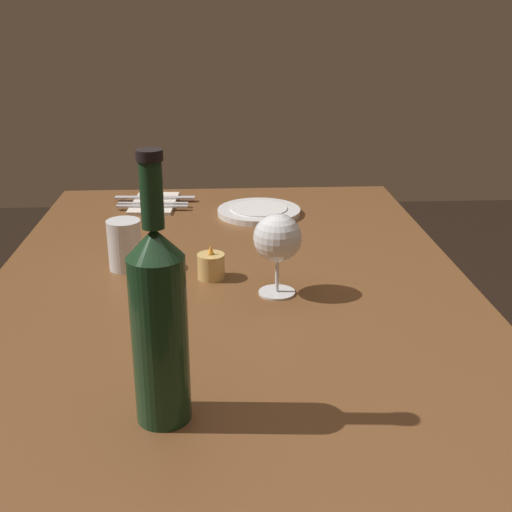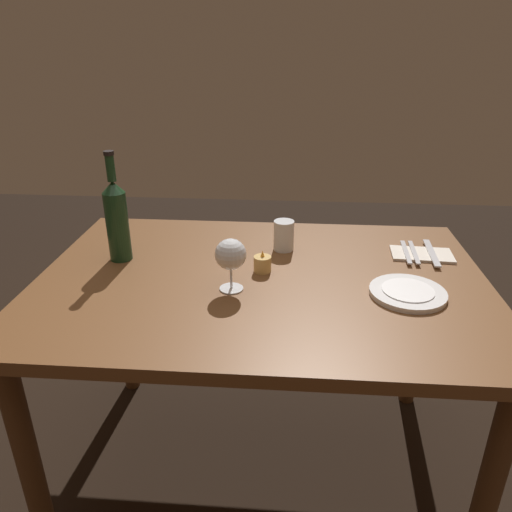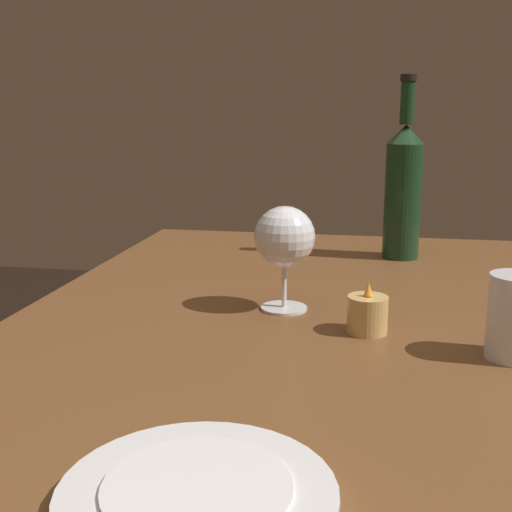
% 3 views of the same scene
% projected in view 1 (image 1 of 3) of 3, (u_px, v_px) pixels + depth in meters
% --- Properties ---
extents(dining_table, '(1.30, 0.90, 0.74)m').
position_uv_depth(dining_table, '(231.00, 320.00, 1.28)').
color(dining_table, brown).
rests_on(dining_table, ground).
extents(wine_glass_left, '(0.09, 0.09, 0.15)m').
position_uv_depth(wine_glass_left, '(278.00, 240.00, 1.14)').
color(wine_glass_left, white).
rests_on(wine_glass_left, dining_table).
extents(wine_bottle, '(0.07, 0.07, 0.34)m').
position_uv_depth(wine_bottle, '(159.00, 321.00, 0.78)').
color(wine_bottle, '#19381E').
rests_on(wine_bottle, dining_table).
extents(water_tumbler, '(0.07, 0.07, 0.10)m').
position_uv_depth(water_tumbler, '(125.00, 247.00, 1.27)').
color(water_tumbler, white).
rests_on(water_tumbler, dining_table).
extents(votive_candle, '(0.05, 0.05, 0.07)m').
position_uv_depth(votive_candle, '(211.00, 267.00, 1.23)').
color(votive_candle, '#DBB266').
rests_on(votive_candle, dining_table).
extents(dinner_plate, '(0.21, 0.21, 0.02)m').
position_uv_depth(dinner_plate, '(259.00, 211.00, 1.62)').
color(dinner_plate, white).
rests_on(dinner_plate, dining_table).
extents(folded_napkin, '(0.20, 0.12, 0.01)m').
position_uv_depth(folded_napkin, '(154.00, 203.00, 1.70)').
color(folded_napkin, silver).
rests_on(folded_napkin, dining_table).
extents(fork_inner, '(0.03, 0.18, 0.00)m').
position_uv_depth(fork_inner, '(153.00, 203.00, 1.67)').
color(fork_inner, silver).
rests_on(fork_inner, folded_napkin).
extents(fork_outer, '(0.03, 0.18, 0.00)m').
position_uv_depth(fork_outer, '(152.00, 206.00, 1.65)').
color(fork_outer, silver).
rests_on(fork_outer, folded_napkin).
extents(table_knife, '(0.03, 0.21, 0.00)m').
position_uv_depth(table_knife, '(155.00, 198.00, 1.72)').
color(table_knife, silver).
rests_on(table_knife, folded_napkin).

